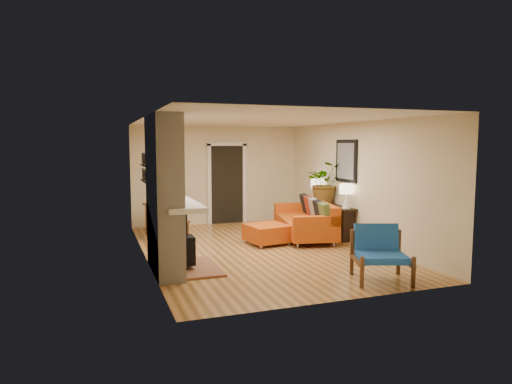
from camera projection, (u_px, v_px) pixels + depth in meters
room_shell at (246, 178)px, 11.79m from camera, size 6.50×6.50×6.50m
fireplace at (166, 198)px, 7.51m from camera, size 1.09×1.68×2.60m
sofa at (308, 220)px, 10.41m from camera, size 1.43×2.45×0.91m
ottoman at (267, 233)px, 9.73m from camera, size 0.94×0.94×0.42m
blue_chair at (379, 250)px, 7.19m from camera, size 1.03×1.02×0.85m
dining_table at (166, 211)px, 10.46m from camera, size 0.88×1.75×0.92m
console_table at (330, 211)px, 10.67m from camera, size 0.34×1.85×0.72m
lamp_near at (346, 193)px, 9.95m from camera, size 0.30×0.30×0.54m
lamp_far at (317, 187)px, 11.25m from camera, size 0.30×0.30×0.54m
houseplant at (326, 182)px, 10.80m from camera, size 1.09×1.02×0.99m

